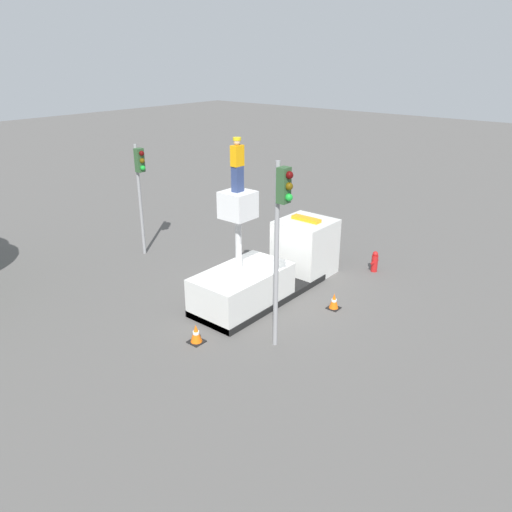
{
  "coord_description": "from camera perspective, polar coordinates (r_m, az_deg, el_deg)",
  "views": [
    {
      "loc": [
        -13.01,
        -10.63,
        8.51
      ],
      "look_at": [
        -1.73,
        -1.21,
        2.52
      ],
      "focal_mm": 35.0,
      "sensor_mm": 36.0,
      "label": 1
    }
  ],
  "objects": [
    {
      "name": "traffic_cone_rear",
      "position": [
        16.03,
        -6.86,
        -8.84
      ],
      "size": [
        0.47,
        0.47,
        0.63
      ],
      "color": "black",
      "rests_on": "ground"
    },
    {
      "name": "traffic_light_across",
      "position": [
        22.28,
        -13.1,
        8.64
      ],
      "size": [
        0.34,
        0.57,
        4.96
      ],
      "color": "gray",
      "rests_on": "ground"
    },
    {
      "name": "traffic_light_pole",
      "position": [
        14.15,
        2.85,
        3.94
      ],
      "size": [
        0.34,
        0.57,
        5.81
      ],
      "color": "gray",
      "rests_on": "ground"
    },
    {
      "name": "ground_plane",
      "position": [
        18.83,
        0.54,
        -4.7
      ],
      "size": [
        120.0,
        120.0,
        0.0
      ],
      "primitive_type": "plane",
      "color": "#565451"
    },
    {
      "name": "fire_hydrant",
      "position": [
        21.41,
        13.4,
        -0.63
      ],
      "size": [
        0.51,
        0.27,
        0.9
      ],
      "color": "red",
      "rests_on": "ground"
    },
    {
      "name": "worker",
      "position": [
        16.22,
        -2.15,
        10.38
      ],
      "size": [
        0.4,
        0.26,
        1.75
      ],
      "color": "navy",
      "rests_on": "bucket_truck"
    },
    {
      "name": "bucket_truck",
      "position": [
        18.9,
        1.84,
        -1.43
      ],
      "size": [
        6.78,
        2.1,
        4.32
      ],
      "color": "black",
      "rests_on": "ground"
    },
    {
      "name": "traffic_cone_curbside",
      "position": [
        18.11,
        8.9,
        -5.15
      ],
      "size": [
        0.43,
        0.43,
        0.59
      ],
      "color": "black",
      "rests_on": "ground"
    }
  ]
}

